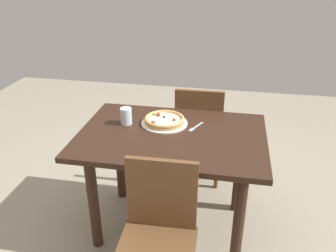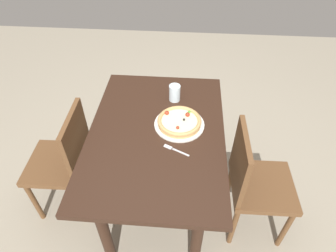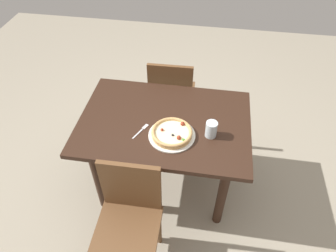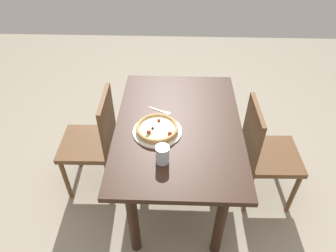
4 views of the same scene
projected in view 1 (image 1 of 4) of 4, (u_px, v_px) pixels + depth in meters
name	position (u px, v px, depth m)	size (l,w,h in m)	color
ground_plane	(171.00, 225.00, 2.60)	(6.00, 6.00, 0.00)	#9E937F
dining_table	(172.00, 151.00, 2.32)	(1.21, 0.84, 0.77)	#331E14
chair_near	(199.00, 130.00, 2.93)	(0.41, 0.41, 0.88)	brown
chair_far	(158.00, 236.00, 1.82)	(0.41, 0.41, 0.88)	brown
plate	(165.00, 123.00, 2.40)	(0.32, 0.32, 0.01)	silver
pizza	(164.00, 120.00, 2.39)	(0.28, 0.28, 0.05)	tan
fork	(195.00, 127.00, 2.35)	(0.09, 0.16, 0.00)	silver
drinking_glass	(126.00, 116.00, 2.38)	(0.08, 0.08, 0.12)	silver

